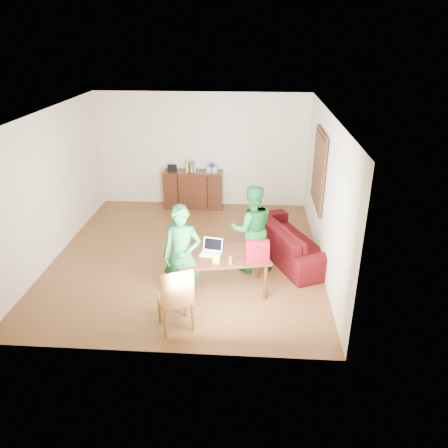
# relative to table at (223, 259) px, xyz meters

# --- Properties ---
(room) EXTENTS (5.20, 5.70, 2.90)m
(room) POSITION_rel_table_xyz_m (-0.76, 1.30, 0.71)
(room) COLOR #442711
(room) RESTS_ON ground
(table) EXTENTS (1.57, 1.07, 0.68)m
(table) POSITION_rel_table_xyz_m (0.00, 0.00, 0.00)
(table) COLOR black
(table) RESTS_ON ground
(chair) EXTENTS (0.60, 0.59, 1.02)m
(chair) POSITION_rel_table_xyz_m (-0.62, -1.02, -0.30)
(chair) COLOR brown
(chair) RESTS_ON ground
(person_near) EXTENTS (0.61, 0.42, 1.64)m
(person_near) POSITION_rel_table_xyz_m (-0.60, -0.35, 0.22)
(person_near) COLOR #125326
(person_near) RESTS_ON ground
(person_far) EXTENTS (0.88, 0.75, 1.60)m
(person_far) POSITION_rel_table_xyz_m (0.45, 0.75, 0.20)
(person_far) COLOR #156023
(person_far) RESTS_ON ground
(laptop) EXTENTS (0.36, 0.28, 0.22)m
(laptop) POSITION_rel_table_xyz_m (-0.20, -0.01, 0.12)
(laptop) COLOR white
(laptop) RESTS_ON table
(bananas) EXTENTS (0.17, 0.14, 0.06)m
(bananas) POSITION_rel_table_xyz_m (-0.09, -0.31, 0.11)
(bananas) COLOR yellow
(bananas) RESTS_ON table
(bottle) EXTENTS (0.07, 0.07, 0.17)m
(bottle) POSITION_rel_table_xyz_m (0.13, -0.32, 0.17)
(bottle) COLOR brown
(bottle) RESTS_ON table
(red_bag) EXTENTS (0.39, 0.26, 0.27)m
(red_bag) POSITION_rel_table_xyz_m (0.54, -0.13, 0.21)
(red_bag) COLOR maroon
(red_bag) RESTS_ON table
(sofa) EXTENTS (1.77, 2.46, 0.67)m
(sofa) POSITION_rel_table_xyz_m (1.18, 1.34, -0.26)
(sofa) COLOR #3D0710
(sofa) RESTS_ON ground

